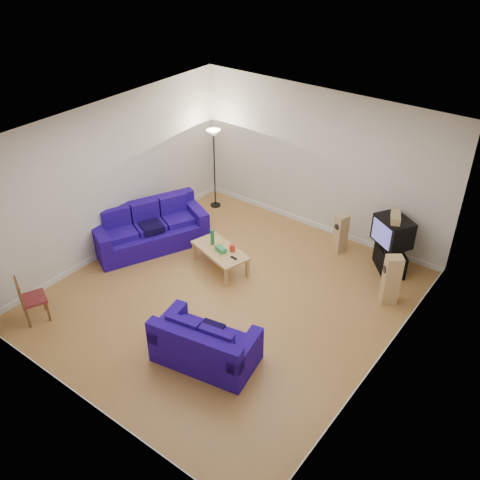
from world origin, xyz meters
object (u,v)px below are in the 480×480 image
Objects in this scene: sofa_three_seat at (149,231)px; coffee_table at (220,252)px; sofa_loveseat at (204,347)px; television at (393,231)px; tv_stand at (390,259)px.

sofa_three_seat is 1.90× the size of coffee_table.
sofa_loveseat is (3.21, -1.95, -0.03)m from sofa_three_seat.
sofa_loveseat is 1.99× the size of television.
sofa_loveseat is 4.47m from television.
sofa_three_seat reaches higher than tv_stand.
television is at bearing -171.15° from tv_stand.
television is (1.27, 4.25, 0.56)m from sofa_loveseat.
coffee_table is 3.43m from television.
tv_stand is 0.63m from television.
sofa_loveseat is 1.30× the size of coffee_table.
sofa_three_seat is 2.90× the size of television.
sofa_three_seat reaches higher than sofa_loveseat.
sofa_three_seat is 5.06m from television.
coffee_table is 3.42m from tv_stand.
sofa_three_seat is at bearing -104.63° from tv_stand.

